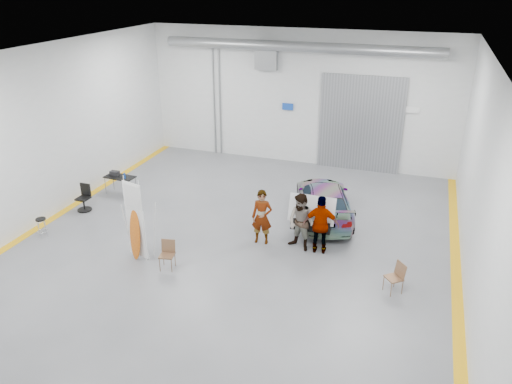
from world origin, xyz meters
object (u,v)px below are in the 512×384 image
(work_table, at_px, (118,176))
(office_chair, at_px, (84,199))
(sedan_car, at_px, (324,200))
(person_c, at_px, (321,225))
(person_a, at_px, (262,217))
(shop_stool, at_px, (42,228))
(folding_chair_near, at_px, (168,260))
(surfboard_display, at_px, (137,228))
(person_b, at_px, (301,222))
(folding_chair_far, at_px, (393,283))

(work_table, height_order, office_chair, office_chair)
(sedan_car, bearing_deg, office_chair, -2.13)
(person_c, bearing_deg, office_chair, -8.11)
(person_a, distance_m, shop_stool, 7.37)
(person_a, xyz_separation_m, folding_chair_near, (-2.16, -2.42, -0.65))
(person_c, bearing_deg, sedan_car, -87.54)
(sedan_car, height_order, work_table, sedan_car)
(folding_chair_near, bearing_deg, office_chair, 141.03)
(surfboard_display, distance_m, shop_stool, 3.89)
(sedan_car, relative_size, person_a, 2.41)
(person_b, height_order, surfboard_display, surfboard_display)
(person_a, bearing_deg, sedan_car, 52.50)
(person_c, xyz_separation_m, surfboard_display, (-5.19, -2.22, 0.13))
(person_a, bearing_deg, shop_stool, -170.45)
(person_a, height_order, folding_chair_far, person_a)
(person_b, bearing_deg, person_c, 20.92)
(person_c, height_order, work_table, person_c)
(folding_chair_far, height_order, office_chair, office_chair)
(shop_stool, height_order, work_table, work_table)
(sedan_car, relative_size, shop_stool, 6.58)
(person_b, bearing_deg, folding_chair_far, -5.14)
(person_a, bearing_deg, folding_chair_near, -138.21)
(surfboard_display, xyz_separation_m, office_chair, (-3.75, 2.40, -0.65))
(sedan_car, relative_size, folding_chair_far, 4.98)
(person_a, height_order, work_table, person_a)
(work_table, bearing_deg, surfboard_display, -50.73)
(surfboard_display, distance_m, office_chair, 4.50)
(sedan_car, height_order, office_chair, sedan_car)
(sedan_car, xyz_separation_m, folding_chair_far, (2.79, -3.99, -0.37))
(work_table, bearing_deg, shop_stool, -96.73)
(sedan_car, relative_size, office_chair, 4.46)
(person_b, xyz_separation_m, office_chair, (-8.30, 0.18, -0.51))
(folding_chair_far, relative_size, shop_stool, 1.32)
(person_b, bearing_deg, person_a, -159.08)
(person_c, distance_m, surfboard_display, 5.64)
(person_c, xyz_separation_m, shop_stool, (-8.99, -2.02, -0.63))
(folding_chair_far, height_order, shop_stool, folding_chair_far)
(work_table, bearing_deg, office_chair, -103.19)
(person_c, xyz_separation_m, folding_chair_near, (-4.10, -2.42, -0.69))
(shop_stool, bearing_deg, person_c, 12.66)
(shop_stool, relative_size, office_chair, 0.68)
(person_c, height_order, surfboard_display, surfboard_display)
(sedan_car, height_order, folding_chair_far, sedan_car)
(surfboard_display, distance_m, folding_chair_near, 1.37)
(sedan_car, bearing_deg, work_table, -12.98)
(folding_chair_far, distance_m, work_table, 11.42)
(person_b, distance_m, person_c, 0.64)
(sedan_car, distance_m, shop_stool, 9.71)
(folding_chair_near, bearing_deg, folding_chair_far, -2.36)
(person_b, bearing_deg, sedan_car, 105.96)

